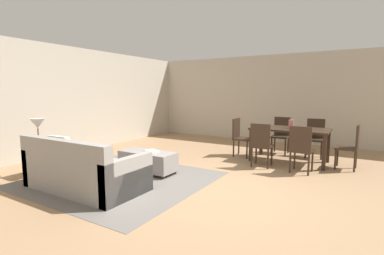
{
  "coord_description": "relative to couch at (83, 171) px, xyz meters",
  "views": [
    {
      "loc": [
        1.94,
        -3.92,
        1.57
      ],
      "look_at": [
        -1.27,
        1.41,
        0.78
      ],
      "focal_mm": 26.42,
      "sensor_mm": 36.0,
      "label": 1
    }
  ],
  "objects": [
    {
      "name": "ground_plane",
      "position": [
        1.84,
        1.03,
        -0.29
      ],
      "size": [
        10.8,
        10.8,
        0.0
      ],
      "primitive_type": "plane",
      "color": "#9E7A56"
    },
    {
      "name": "wall_back",
      "position": [
        1.84,
        6.03,
        1.06
      ],
      "size": [
        9.0,
        0.12,
        2.7
      ],
      "primitive_type": "cube",
      "color": "#BCB2A0",
      "rests_on": "ground_plane"
    },
    {
      "name": "wall_left",
      "position": [
        -2.66,
        1.53,
        1.06
      ],
      "size": [
        0.12,
        11.0,
        2.7
      ],
      "primitive_type": "cube",
      "color": "#BCB2A0",
      "rests_on": "ground_plane"
    },
    {
      "name": "area_rug",
      "position": [
        0.14,
        0.66,
        -0.29
      ],
      "size": [
        3.0,
        2.8,
        0.01
      ],
      "primitive_type": "cube",
      "color": "slate",
      "rests_on": "ground_plane"
    },
    {
      "name": "couch",
      "position": [
        0.0,
        0.0,
        0.0
      ],
      "size": [
        1.97,
        0.98,
        0.86
      ],
      "color": "gray",
      "rests_on": "ground_plane"
    },
    {
      "name": "ottoman_table",
      "position": [
        0.28,
        1.27,
        -0.05
      ],
      "size": [
        1.12,
        0.48,
        0.42
      ],
      "color": "gray",
      "rests_on": "ground_plane"
    },
    {
      "name": "side_table",
      "position": [
        -1.28,
        0.05,
        0.15
      ],
      "size": [
        0.4,
        0.4,
        0.56
      ],
      "color": "brown",
      "rests_on": "ground_plane"
    },
    {
      "name": "table_lamp",
      "position": [
        -1.28,
        0.05,
        0.68
      ],
      "size": [
        0.26,
        0.26,
        0.52
      ],
      "color": "brown",
      "rests_on": "side_table"
    },
    {
      "name": "dining_table",
      "position": [
        2.44,
        3.57,
        0.37
      ],
      "size": [
        1.63,
        0.89,
        0.76
      ],
      "color": "#332319",
      "rests_on": "ground_plane"
    },
    {
      "name": "dining_chair_near_left",
      "position": [
        2.04,
        2.79,
        0.23
      ],
      "size": [
        0.42,
        0.42,
        0.92
      ],
      "color": "#332319",
      "rests_on": "ground_plane"
    },
    {
      "name": "dining_chair_near_right",
      "position": [
        2.83,
        2.75,
        0.23
      ],
      "size": [
        0.42,
        0.42,
        0.92
      ],
      "color": "#332319",
      "rests_on": "ground_plane"
    },
    {
      "name": "dining_chair_far_left",
      "position": [
        2.05,
        4.42,
        0.23
      ],
      "size": [
        0.41,
        0.41,
        0.92
      ],
      "color": "#332319",
      "rests_on": "ground_plane"
    },
    {
      "name": "dining_chair_far_right",
      "position": [
        2.86,
        4.38,
        0.23
      ],
      "size": [
        0.42,
        0.42,
        0.92
      ],
      "color": "#332319",
      "rests_on": "ground_plane"
    },
    {
      "name": "dining_chair_head_east",
      "position": [
        3.65,
        3.54,
        0.23
      ],
      "size": [
        0.42,
        0.42,
        0.92
      ],
      "color": "#332319",
      "rests_on": "ground_plane"
    },
    {
      "name": "dining_chair_head_west",
      "position": [
        1.27,
        3.55,
        0.23
      ],
      "size": [
        0.4,
        0.4,
        0.92
      ],
      "color": "#332319",
      "rests_on": "ground_plane"
    },
    {
      "name": "vase_centerpiece",
      "position": [
        2.47,
        3.55,
        0.56
      ],
      "size": [
        0.12,
        0.12,
        0.19
      ],
      "primitive_type": "cylinder",
      "color": "#B26659",
      "rests_on": "dining_table"
    },
    {
      "name": "book_on_ottoman",
      "position": [
        0.36,
        1.28,
        0.14
      ],
      "size": [
        0.31,
        0.26,
        0.03
      ],
      "primitive_type": "cube",
      "rotation": [
        0.0,
        0.0,
        -0.28
      ],
      "color": "silver",
      "rests_on": "ottoman_table"
    }
  ]
}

